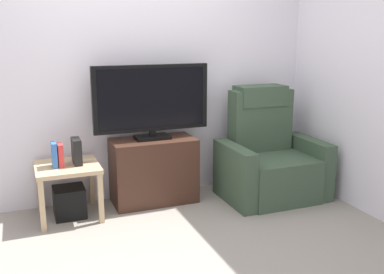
# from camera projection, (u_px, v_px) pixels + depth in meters

# --- Properties ---
(ground_plane) EXTENTS (6.40, 6.40, 0.00)m
(ground_plane) POSITION_uv_depth(u_px,v_px,m) (168.00, 242.00, 3.47)
(ground_plane) COLOR gray
(wall_back) EXTENTS (6.40, 0.06, 2.60)m
(wall_back) POSITION_uv_depth(u_px,v_px,m) (129.00, 65.00, 4.19)
(wall_back) COLOR silver
(wall_back) RESTS_ON ground
(wall_side) EXTENTS (0.06, 4.48, 2.60)m
(wall_side) POSITION_uv_depth(u_px,v_px,m) (372.00, 68.00, 3.84)
(wall_side) COLOR silver
(wall_side) RESTS_ON ground
(tv_stand) EXTENTS (0.79, 0.41, 0.62)m
(tv_stand) POSITION_uv_depth(u_px,v_px,m) (154.00, 170.00, 4.24)
(tv_stand) COLOR #3D2319
(tv_stand) RESTS_ON ground
(television) EXTENTS (1.10, 0.20, 0.69)m
(television) POSITION_uv_depth(u_px,v_px,m) (152.00, 100.00, 4.10)
(television) COLOR black
(television) RESTS_ON tv_stand
(recliner_armchair) EXTENTS (0.98, 0.78, 1.08)m
(recliner_armchair) POSITION_uv_depth(u_px,v_px,m) (269.00, 159.00, 4.39)
(recliner_armchair) COLOR #384C38
(recliner_armchair) RESTS_ON ground
(side_table) EXTENTS (0.54, 0.54, 0.48)m
(side_table) POSITION_uv_depth(u_px,v_px,m) (68.00, 173.00, 3.86)
(side_table) COLOR tan
(side_table) RESTS_ON ground
(subwoofer_box) EXTENTS (0.27, 0.27, 0.27)m
(subwoofer_box) POSITION_uv_depth(u_px,v_px,m) (69.00, 202.00, 3.93)
(subwoofer_box) COLOR black
(subwoofer_box) RESTS_ON ground
(book_leftmost) EXTENTS (0.04, 0.13, 0.21)m
(book_leftmost) POSITION_uv_depth(u_px,v_px,m) (54.00, 155.00, 3.77)
(book_leftmost) COLOR #3366B2
(book_leftmost) RESTS_ON side_table
(book_middle) EXTENTS (0.04, 0.13, 0.20)m
(book_middle) POSITION_uv_depth(u_px,v_px,m) (61.00, 155.00, 3.79)
(book_middle) COLOR red
(book_middle) RESTS_ON side_table
(game_console) EXTENTS (0.07, 0.20, 0.23)m
(game_console) POSITION_uv_depth(u_px,v_px,m) (77.00, 151.00, 3.86)
(game_console) COLOR black
(game_console) RESTS_ON side_table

